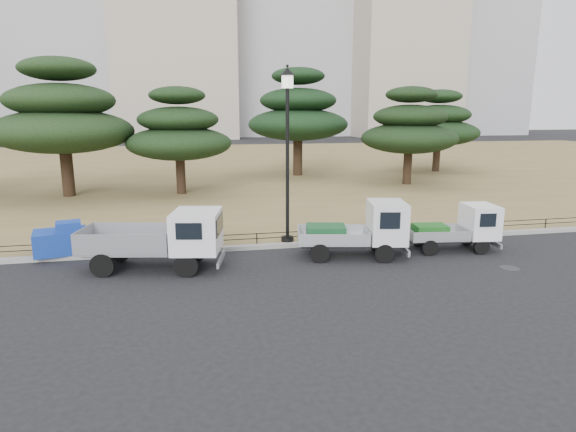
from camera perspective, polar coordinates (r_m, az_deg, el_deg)
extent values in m
plane|color=black|center=(15.16, 1.54, -6.37)|extent=(220.00, 220.00, 0.00)
cube|color=olive|center=(44.97, -7.42, 5.99)|extent=(120.00, 56.00, 0.15)
cube|color=gray|center=(17.57, -0.40, -3.49)|extent=(120.00, 0.25, 0.16)
cylinder|color=black|center=(14.71, -11.98, -5.75)|extent=(0.74, 0.28, 0.72)
cylinder|color=black|center=(16.17, -10.88, -4.06)|extent=(0.74, 0.28, 0.72)
cylinder|color=black|center=(15.41, -21.16, -5.50)|extent=(0.74, 0.28, 0.72)
cylinder|color=black|center=(16.81, -19.31, -3.92)|extent=(0.74, 0.28, 0.72)
cube|color=#2D2D30|center=(15.66, -15.81, -4.12)|extent=(4.13, 1.64, 0.13)
cube|color=gray|center=(15.76, -18.44, -2.62)|extent=(3.06, 2.10, 0.71)
cube|color=silver|center=(15.17, -10.76, -1.72)|extent=(1.71, 1.96, 1.24)
cylinder|color=black|center=(16.06, 11.36, -4.36)|extent=(0.65, 0.29, 0.63)
cylinder|color=black|center=(17.39, 10.47, -3.06)|extent=(0.65, 0.29, 0.63)
cylinder|color=black|center=(15.79, 3.80, -4.44)|extent=(0.65, 0.29, 0.63)
cylinder|color=black|center=(17.13, 3.50, -3.10)|extent=(0.65, 0.29, 0.63)
cube|color=#2D2D30|center=(16.52, 7.42, -3.23)|extent=(3.49, 1.46, 0.15)
cube|color=#A3A5AA|center=(16.38, 5.31, -2.28)|extent=(2.59, 1.88, 0.42)
cube|color=silver|center=(16.54, 11.63, -0.67)|extent=(1.48, 1.77, 1.36)
cube|color=#154C26|center=(16.33, 4.49, -1.92)|extent=(1.46, 1.18, 0.46)
cylinder|color=black|center=(17.97, 21.96, -3.39)|extent=(0.56, 0.21, 0.55)
cylinder|color=black|center=(19.01, 20.38, -2.45)|extent=(0.56, 0.21, 0.55)
cylinder|color=black|center=(17.23, 16.47, -3.64)|extent=(0.56, 0.21, 0.55)
cylinder|color=black|center=(18.31, 15.15, -2.64)|extent=(0.56, 0.21, 0.55)
cube|color=#2D2D30|center=(18.09, 18.63, -2.62)|extent=(3.02, 1.04, 0.13)
cube|color=#9A9DA1|center=(17.82, 17.09, -1.91)|extent=(2.18, 1.49, 0.37)
cube|color=silver|center=(18.38, 21.76, -0.56)|extent=(1.19, 1.47, 1.16)
cube|color=#1B5F1B|center=(17.73, 16.50, -1.64)|extent=(1.21, 0.95, 0.40)
cylinder|color=black|center=(17.84, -0.07, -2.73)|extent=(0.47, 0.47, 0.17)
cylinder|color=black|center=(17.34, -0.07, 6.08)|extent=(0.13, 0.13, 5.32)
cylinder|color=white|center=(17.28, -0.07, 15.61)|extent=(0.43, 0.43, 0.43)
cone|color=black|center=(17.30, -0.07, 16.75)|extent=(0.55, 0.55, 0.27)
cylinder|color=black|center=(17.64, -0.49, -2.52)|extent=(38.00, 0.03, 0.03)
cylinder|color=black|center=(17.60, -0.49, -1.95)|extent=(38.00, 0.03, 0.03)
cylinder|color=black|center=(17.64, -0.49, -2.52)|extent=(0.04, 0.04, 0.40)
cube|color=#163BAD|center=(18.05, -25.34, -2.76)|extent=(1.88, 1.54, 0.77)
cube|color=#163BAD|center=(17.70, -24.58, -1.13)|extent=(0.90, 0.81, 0.33)
cylinder|color=#2D2D30|center=(16.82, 24.77, -5.63)|extent=(0.60, 0.60, 0.01)
cylinder|color=black|center=(30.04, -24.70, 4.97)|extent=(0.67, 0.67, 2.98)
ellipsoid|color=black|center=(29.89, -25.07, 9.08)|extent=(7.64, 7.64, 2.45)
ellipsoid|color=black|center=(29.88, -25.36, 12.27)|extent=(5.84, 5.84, 1.87)
ellipsoid|color=black|center=(29.97, -25.66, 15.47)|extent=(4.03, 4.03, 1.29)
cylinder|color=black|center=(28.90, -12.60, 4.96)|extent=(0.54, 0.54, 2.39)
ellipsoid|color=black|center=(28.74, -12.76, 8.40)|extent=(6.03, 6.03, 1.93)
ellipsoid|color=black|center=(28.69, -12.89, 11.08)|extent=(4.61, 4.61, 1.47)
ellipsoid|color=black|center=(28.70, -13.02, 13.76)|extent=(3.18, 3.18, 1.02)
cylinder|color=black|center=(36.73, 1.16, 7.28)|extent=(0.70, 0.70, 3.10)
ellipsoid|color=black|center=(36.61, 1.18, 10.79)|extent=(7.47, 7.47, 2.39)
ellipsoid|color=black|center=(36.61, 1.19, 13.53)|extent=(5.70, 5.70, 1.83)
ellipsoid|color=black|center=(36.69, 1.20, 16.25)|extent=(3.94, 3.94, 1.26)
cylinder|color=black|center=(33.06, 13.98, 5.84)|extent=(0.56, 0.56, 2.47)
ellipsoid|color=black|center=(32.92, 14.14, 8.94)|extent=(6.28, 6.28, 2.01)
ellipsoid|color=black|center=(32.88, 14.27, 11.35)|extent=(4.79, 4.79, 1.53)
ellipsoid|color=black|center=(32.90, 14.40, 13.77)|extent=(3.31, 3.31, 1.06)
cylinder|color=black|center=(41.07, 17.19, 6.86)|extent=(0.57, 0.57, 2.52)
ellipsoid|color=black|center=(40.96, 17.35, 9.40)|extent=(6.44, 6.44, 2.06)
ellipsoid|color=black|center=(40.93, 17.48, 11.38)|extent=(4.92, 4.92, 1.57)
ellipsoid|color=black|center=(40.95, 17.61, 13.36)|extent=(3.40, 3.40, 1.09)
cube|color=#AAA08C|center=(107.04, 13.43, 22.16)|extent=(20.00, 18.00, 48.00)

